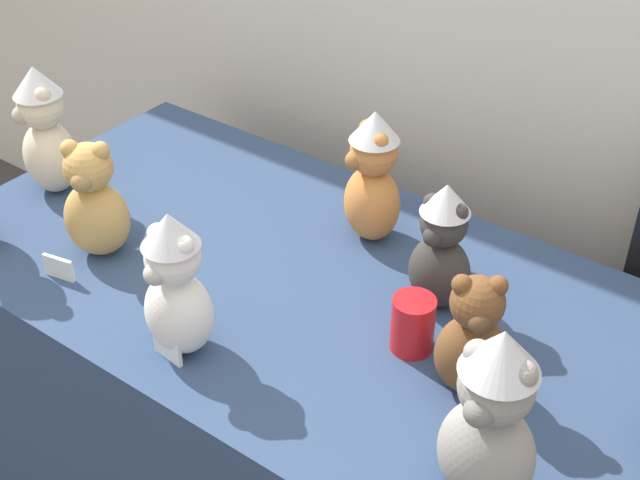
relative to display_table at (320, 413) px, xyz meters
The scene contains 11 objects.
display_table is the anchor object (origin of this frame).
teddy_bear_chestnut 0.60m from the display_table, 10.57° to the right, with size 0.16×0.16×0.24m.
teddy_bear_snow 0.59m from the display_table, 109.31° to the right, with size 0.14×0.12×0.30m.
teddy_bear_charcoal 0.54m from the display_table, 25.93° to the left, with size 0.12×0.11×0.27m.
teddy_bear_honey 0.68m from the display_table, 158.93° to the right, with size 0.18×0.17×0.27m.
teddy_bear_ginger 0.55m from the display_table, 96.01° to the left, with size 0.17×0.17×0.30m.
teddy_bear_cream 0.89m from the display_table, behind, with size 0.17×0.16×0.31m.
teddy_bear_ash 0.76m from the display_table, 27.62° to the right, with size 0.15×0.13×0.33m.
party_cup_red 0.48m from the display_table, ahead, with size 0.08×0.08×0.11m, color red.
name_card_front_middle 0.65m from the display_table, 147.50° to the right, with size 0.07×0.01×0.05m, color white.
name_card_front_right 0.51m from the display_table, 107.24° to the right, with size 0.07×0.01×0.05m, color white.
Camera 1 is at (0.81, -0.85, 1.80)m, focal length 48.91 mm.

